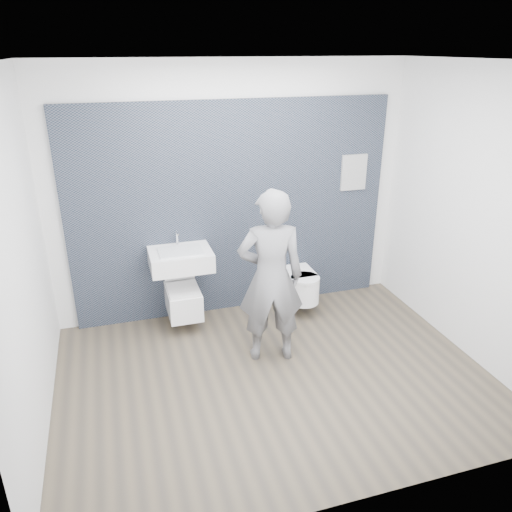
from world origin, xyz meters
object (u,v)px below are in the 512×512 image
object	(u,v)px
toilet_rounded	(301,285)
visitor	(271,278)
washbasin	(181,259)
toilet_square	(183,299)

from	to	relation	value
toilet_rounded	visitor	size ratio (longest dim) A/B	0.34
visitor	washbasin	bearing A→B (deg)	-38.94
toilet_square	visitor	world-z (taller)	visitor
washbasin	toilet_square	world-z (taller)	washbasin
toilet_rounded	visitor	xyz separation A→B (m)	(-0.64, -0.80, 0.55)
washbasin	visitor	size ratio (longest dim) A/B	0.38
toilet_square	visitor	distance (m)	1.24
washbasin	toilet_square	xyz separation A→B (m)	(0.00, -0.01, -0.48)
washbasin	toilet_rounded	bearing A→B (deg)	-2.18
toilet_rounded	visitor	bearing A→B (deg)	-128.76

